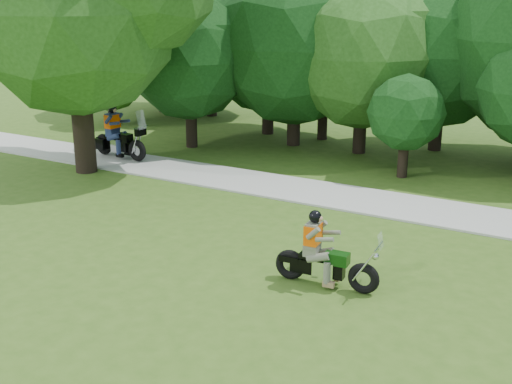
% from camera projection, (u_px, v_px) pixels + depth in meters
% --- Properties ---
extents(ground, '(100.00, 100.00, 0.00)m').
position_uv_depth(ground, '(281.00, 348.00, 10.58)').
color(ground, '#355719').
rests_on(ground, ground).
extents(walkway, '(60.00, 2.20, 0.06)m').
position_uv_depth(walkway, '(418.00, 209.00, 17.21)').
color(walkway, '#ADADA8').
rests_on(walkway, ground).
extents(chopper_motorcycle, '(2.18, 0.60, 1.56)m').
position_uv_depth(chopper_motorcycle, '(321.00, 258.00, 12.68)').
color(chopper_motorcycle, black).
rests_on(chopper_motorcycle, ground).
extents(touring_motorcycle, '(2.41, 0.84, 1.84)m').
position_uv_depth(touring_motorcycle, '(117.00, 138.00, 22.27)').
color(touring_motorcycle, black).
rests_on(touring_motorcycle, walkway).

